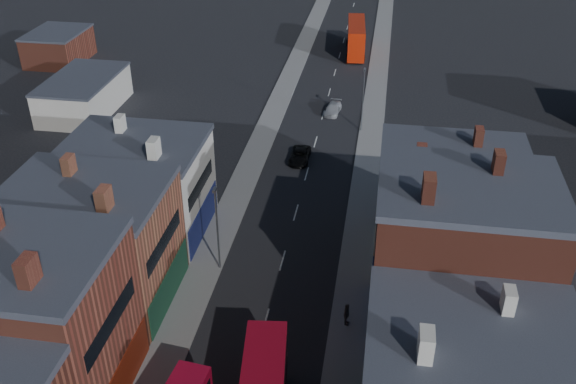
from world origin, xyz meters
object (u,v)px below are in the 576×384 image
(car_2, at_px, (300,156))
(ped_3, at_px, (347,314))
(bus_2, at_px, (356,37))
(car_3, at_px, (333,109))

(car_2, relative_size, ped_3, 2.39)
(bus_2, relative_size, car_2, 2.53)
(bus_2, bearing_deg, ped_3, -90.96)
(bus_2, xyz_separation_m, car_2, (-3.63, -38.46, -2.07))
(bus_2, relative_size, car_3, 2.71)
(bus_2, distance_m, car_3, 24.69)
(bus_2, bearing_deg, car_3, -97.21)
(car_2, bearing_deg, bus_2, 84.37)
(bus_2, height_order, car_2, bus_2)
(ped_3, bearing_deg, bus_2, 11.39)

